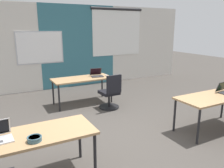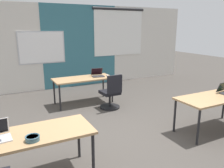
% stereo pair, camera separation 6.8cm
% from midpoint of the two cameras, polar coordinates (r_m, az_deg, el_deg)
% --- Properties ---
extents(ground_plane, '(24.00, 24.00, 0.00)m').
position_cam_midpoint_polar(ground_plane, '(4.53, 2.55, -12.94)').
color(ground_plane, '#47423D').
extents(back_wall_assembly, '(10.00, 0.27, 2.80)m').
position_cam_midpoint_polar(back_wall_assembly, '(7.96, -12.94, 9.19)').
color(back_wall_assembly, silver).
rests_on(back_wall_assembly, ground).
extents(desk_near_left, '(1.60, 0.70, 0.72)m').
position_cam_midpoint_polar(desk_near_left, '(3.19, -19.92, -12.83)').
color(desk_near_left, tan).
rests_on(desk_near_left, ground).
extents(desk_near_right, '(1.60, 0.70, 0.72)m').
position_cam_midpoint_polar(desk_near_right, '(4.97, 24.04, -3.46)').
color(desk_near_right, tan).
rests_on(desk_near_right, ground).
extents(desk_far_center, '(1.60, 0.70, 0.72)m').
position_cam_midpoint_polar(desk_far_center, '(6.18, -7.85, 0.98)').
color(desk_far_center, tan).
rests_on(desk_far_center, ground).
extents(laptop_far_right, '(0.38, 0.37, 0.22)m').
position_cam_midpoint_polar(laptop_far_right, '(6.33, -4.20, 2.39)').
color(laptop_far_right, '#333338').
rests_on(laptop_far_right, desk_far_center).
extents(mouse_far_right, '(0.06, 0.10, 0.03)m').
position_cam_midpoint_polar(mouse_far_right, '(6.38, -1.79, 2.23)').
color(mouse_far_right, silver).
rests_on(mouse_far_right, desk_far_center).
extents(chair_far_right, '(0.52, 0.55, 0.92)m').
position_cam_midpoint_polar(chair_far_right, '(5.79, -0.74, -2.71)').
color(chair_far_right, black).
rests_on(chair_far_right, ground).
extents(snack_bowl, '(0.18, 0.18, 0.06)m').
position_cam_midpoint_polar(snack_bowl, '(2.97, -19.68, -12.87)').
color(snack_bowl, '#3D6070').
rests_on(snack_bowl, desk_near_left).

